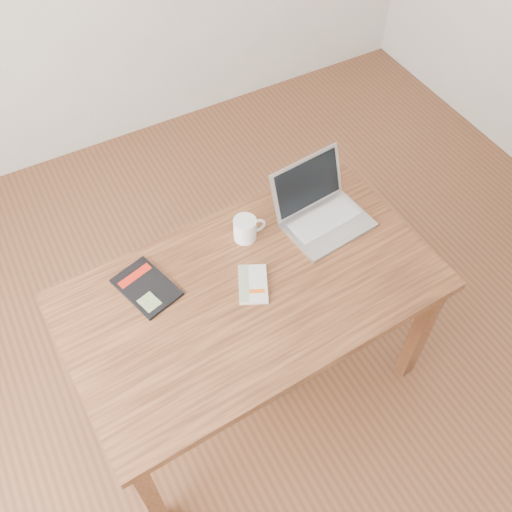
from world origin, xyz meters
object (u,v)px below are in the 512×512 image
black_guidebook (146,287)px  desk (252,302)px  white_guidebook (253,284)px  laptop (321,210)px  coffee_mug (246,229)px

black_guidebook → desk: bearing=-45.4°
white_guidebook → black_guidebook: white_guidebook is taller
white_guidebook → black_guidebook: bearing=179.2°
desk → black_guidebook: (-0.34, 0.19, 0.10)m
black_guidebook → laptop: (0.75, -0.02, 0.04)m
desk → coffee_mug: bearing=64.1°
desk → laptop: 0.47m
laptop → black_guidebook: bearing=172.7°
black_guidebook → laptop: laptop is taller
laptop → white_guidebook: bearing=-164.0°
desk → white_guidebook: size_ratio=7.10×
white_guidebook → black_guidebook: size_ratio=0.73×
black_guidebook → white_guidebook: bearing=-43.1°
black_guidebook → laptop: size_ratio=0.76×
laptop → coffee_mug: (-0.31, 0.06, 0.00)m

